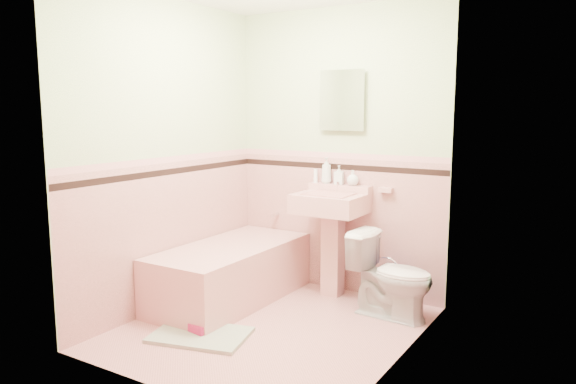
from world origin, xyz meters
The scene contains 31 objects.
floor centered at (0.00, 0.00, 0.00)m, with size 2.20×2.20×0.00m, color #D48F8B.
wall_back centered at (0.00, 1.10, 1.25)m, with size 2.50×2.50×0.00m, color beige.
wall_front centered at (0.00, -1.10, 1.25)m, with size 2.50×2.50×0.00m, color beige.
wall_left centered at (-1.00, 0.00, 1.25)m, with size 2.50×2.50×0.00m, color beige.
wall_right centered at (1.00, 0.00, 1.25)m, with size 2.50×2.50×0.00m, color beige.
wainscot_back centered at (0.00, 1.09, 0.60)m, with size 2.00×2.00×0.00m, color #D79490.
wainscot_front centered at (0.00, -1.09, 0.60)m, with size 2.00×2.00×0.00m, color #D79490.
wainscot_left centered at (-0.99, 0.00, 0.60)m, with size 2.20×2.20×0.00m, color #D79490.
wainscot_right centered at (0.99, 0.00, 0.60)m, with size 2.20×2.20×0.00m, color #D79490.
accent_back centered at (0.00, 1.08, 1.12)m, with size 2.00×2.00×0.00m, color black.
accent_front centered at (0.00, -1.08, 1.12)m, with size 2.00×2.00×0.00m, color black.
accent_left centered at (-0.98, 0.00, 1.12)m, with size 2.20×2.20×0.00m, color black.
accent_right centered at (0.98, 0.00, 1.12)m, with size 2.20×2.20×0.00m, color black.
cap_back centered at (0.00, 1.08, 1.22)m, with size 2.00×2.00×0.00m, color #D49091.
cap_front centered at (0.00, -1.08, 1.22)m, with size 2.00×2.00×0.00m, color #D49091.
cap_left centered at (-0.98, 0.00, 1.22)m, with size 2.20×2.20×0.00m, color #D49091.
cap_right centered at (0.98, 0.00, 1.22)m, with size 2.20×2.20×0.00m, color #D49091.
bathtub centered at (-0.63, 0.33, 0.23)m, with size 0.70×1.50×0.45m, color #CF908C.
tub_faucet centered at (-0.63, 1.05, 0.63)m, with size 0.04×0.04×0.12m, color silver.
sink centered at (0.05, 0.86, 0.45)m, with size 0.58×0.48×0.91m, color #CF908C, non-canonical shape.
sink_faucet centered at (0.05, 1.00, 0.95)m, with size 0.02×0.02×0.10m, color silver.
medicine_cabinet centered at (0.05, 1.07, 1.70)m, with size 0.38×0.04×0.48m, color white.
soap_dish centered at (0.47, 1.06, 0.95)m, with size 0.12×0.07×0.04m, color #CF908C.
soap_bottle_left centered at (-0.08, 1.04, 1.09)m, with size 0.09×0.09×0.23m, color #B2B2B2.
soap_bottle_mid centered at (0.04, 1.04, 1.05)m, with size 0.07×0.08×0.17m, color #B2B2B2.
soap_bottle_right centered at (0.17, 1.04, 1.04)m, with size 0.10×0.10×0.13m, color #B2B2B2.
tube centered at (-0.19, 1.04, 1.03)m, with size 0.04×0.04×0.12m, color white.
toilet centered at (0.68, 0.69, 0.33)m, with size 0.37×0.65×0.67m, color white.
bucket centered at (0.53, 0.94, 0.13)m, with size 0.27×0.27×0.27m, color #0C22AA, non-canonical shape.
bath_mat centered at (-0.34, -0.40, 0.01)m, with size 0.68×0.45×0.03m, color gray.
shoe centered at (-0.36, -0.40, 0.06)m, with size 0.15×0.07×0.06m, color #BF1E59.
Camera 1 is at (2.17, -3.26, 1.62)m, focal length 34.20 mm.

